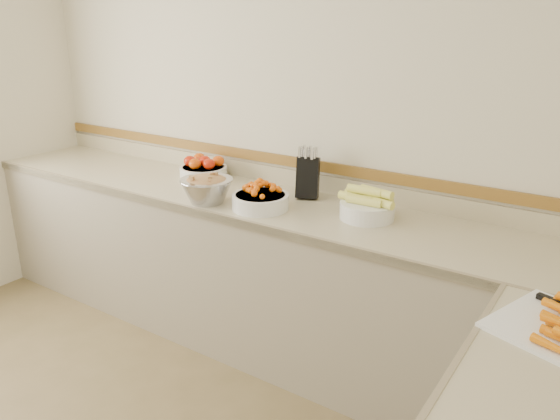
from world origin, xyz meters
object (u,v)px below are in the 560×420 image
Objects in this scene: knife_block at (308,176)px; tomato_bowl at (203,169)px; corn_bowl at (367,206)px; rhubarb_bowl at (207,188)px; cherry_tomato_bowl at (260,199)px.

tomato_bowl is (-0.73, -0.05, -0.06)m from knife_block.
corn_bowl is 1.06× the size of rhubarb_bowl.
corn_bowl is at bearing 18.31° from cherry_tomato_bowl.
rhubarb_bowl reaches higher than corn_bowl.
cherry_tomato_bowl is 0.31m from rhubarb_bowl.
knife_block is 0.33m from cherry_tomato_bowl.
rhubarb_bowl is at bearing -46.21° from tomato_bowl.
cherry_tomato_bowl is 0.99× the size of corn_bowl.
tomato_bowl is 0.97× the size of corn_bowl.
tomato_bowl is 0.98× the size of cherry_tomato_bowl.
knife_block reaches higher than cherry_tomato_bowl.
cherry_tomato_bowl is at bearing -161.69° from corn_bowl.
knife_block is 0.98× the size of corn_bowl.
corn_bowl is (0.53, 0.17, 0.01)m from cherry_tomato_bowl.
knife_block is 0.45m from corn_bowl.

